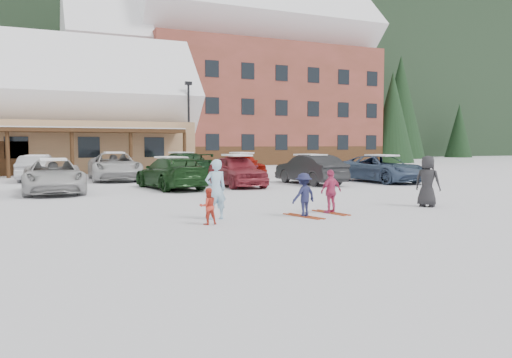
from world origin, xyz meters
name	(u,v)px	position (x,y,z in m)	size (l,w,h in m)	color
ground	(261,218)	(0.00, 0.00, 0.00)	(160.00, 160.00, 0.00)	white
forested_hillside	(69,50)	(0.00, 85.00, 19.00)	(300.00, 70.00, 38.00)	black
alpine_hotel	(238,82)	(14.27, 38.00, 8.63)	(31.48, 14.01, 21.48)	brown
lamp_post	(189,121)	(4.58, 23.16, 3.68)	(0.50, 0.25, 6.54)	black
conifer_1	(393,105)	(30.00, 32.00, 6.26)	(4.84, 4.84, 11.22)	black
conifer_3	(150,116)	(6.00, 44.00, 5.12)	(3.96, 3.96, 9.18)	black
conifer_4	(350,111)	(34.00, 46.00, 6.54)	(5.06, 5.06, 11.73)	black
adult_skier	(216,189)	(-1.17, 0.32, 0.81)	(0.59, 0.39, 1.61)	#9CC7E3
toddler_red	(208,206)	(-1.63, -0.42, 0.46)	(0.45, 0.35, 0.92)	red
child_navy	(304,195)	(1.22, -0.19, 0.61)	(0.78, 0.45, 1.21)	#1D1F44
skis_child_navy	(304,216)	(1.22, -0.19, 0.01)	(0.20, 1.40, 0.03)	#9F3916
child_magenta	(331,191)	(2.30, 0.13, 0.64)	(0.75, 0.31, 1.28)	#C73A6A
skis_child_magenta	(331,213)	(2.30, 0.13, 0.01)	(0.20, 1.40, 0.03)	#9F3916
bystander_dark	(427,181)	(5.95, 0.17, 0.83)	(0.81, 0.52, 1.65)	black
parked_car_2	(54,176)	(-4.96, 9.82, 0.70)	(2.32, 5.04, 1.40)	#B9B9B9
parked_car_3	(171,173)	(-0.05, 9.82, 0.71)	(2.00, 4.92, 1.43)	#153515
parked_car_4	(237,171)	(3.14, 9.84, 0.75)	(1.77, 4.40, 1.50)	maroon
parked_car_5	(310,169)	(7.04, 9.66, 0.74)	(1.57, 4.50, 1.48)	#232426
parked_car_6	(382,169)	(11.14, 9.25, 0.72)	(2.38, 5.16, 1.43)	#3B4F6C
parked_car_9	(37,168)	(-5.60, 17.43, 0.70)	(1.48, 4.25, 1.40)	#AEAFB3
parked_car_10	(114,166)	(-1.65, 16.30, 0.78)	(2.58, 5.60, 1.56)	silver
parked_car_11	(181,165)	(2.40, 17.26, 0.76)	(2.12, 5.21, 1.51)	#17381C
parked_car_12	(242,164)	(6.23, 16.94, 0.74)	(1.74, 4.33, 1.48)	#A51208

